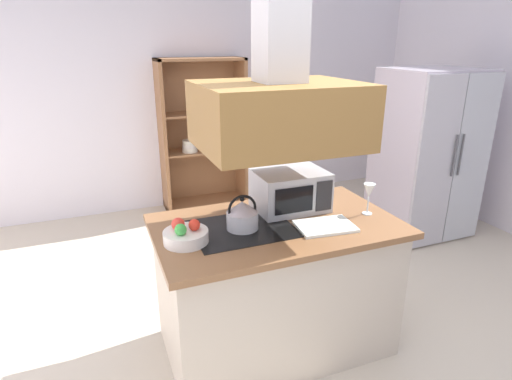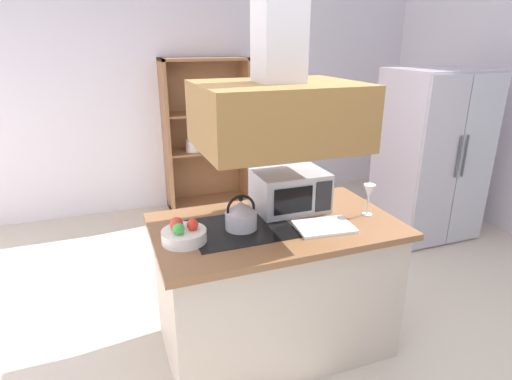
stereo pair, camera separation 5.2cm
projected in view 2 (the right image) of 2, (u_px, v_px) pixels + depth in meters
ground_plane at (295, 348)px, 2.86m from camera, size 7.80×7.80×0.00m
wall_back at (190, 94)px, 5.05m from camera, size 6.00×0.12×2.70m
kitchen_island at (275, 286)px, 2.76m from camera, size 1.50×0.89×0.90m
range_hood at (278, 92)px, 2.34m from camera, size 0.90×0.70×1.31m
refrigerator at (431, 155)px, 4.31m from camera, size 0.90×0.78×1.70m
dish_cabinet at (206, 143)px, 5.08m from camera, size 0.99×0.40×1.77m
kettle at (241, 215)px, 2.50m from camera, size 0.19×0.19×0.21m
cutting_board at (324, 227)px, 2.54m from camera, size 0.36×0.27×0.02m
microwave at (290, 191)px, 2.78m from camera, size 0.46×0.35×0.26m
wine_glass_on_counter at (369, 193)px, 2.68m from camera, size 0.08×0.08×0.21m
fruit_bowl at (184, 234)px, 2.35m from camera, size 0.25×0.25×0.14m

